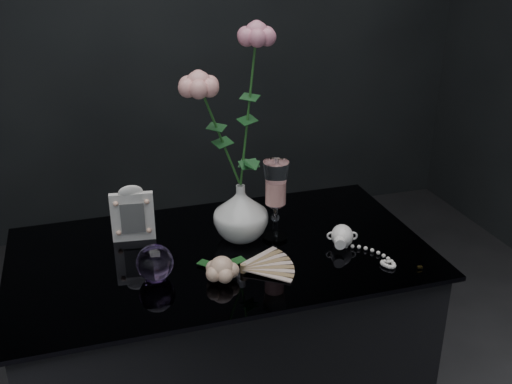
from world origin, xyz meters
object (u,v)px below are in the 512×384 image
object	(u,v)px
loose_rose	(222,269)
paperweight	(155,263)
picture_frame	(132,213)
wine_glass	(276,201)
pearl_jar	(342,235)
vase	(241,212)

from	to	relation	value
loose_rose	paperweight	bearing A→B (deg)	173.69
loose_rose	picture_frame	bearing A→B (deg)	135.91
wine_glass	paperweight	xyz separation A→B (m)	(-0.33, -0.11, -0.06)
picture_frame	pearl_jar	bearing A→B (deg)	-13.23
vase	wine_glass	bearing A→B (deg)	-19.18
wine_glass	pearl_jar	distance (m)	0.19
picture_frame	pearl_jar	world-z (taller)	picture_frame
vase	wine_glass	size ratio (longest dim) A/B	0.70
picture_frame	loose_rose	xyz separation A→B (m)	(0.17, -0.26, -0.05)
wine_glass	pearl_jar	world-z (taller)	wine_glass
vase	pearl_jar	size ratio (longest dim) A/B	0.73
wine_glass	picture_frame	xyz separation A→B (m)	(-0.36, 0.10, -0.03)
picture_frame	loose_rose	size ratio (longest dim) A/B	0.88
vase	paperweight	distance (m)	0.28
picture_frame	paperweight	bearing A→B (deg)	-76.07
wine_glass	pearl_jar	bearing A→B (deg)	-29.15
paperweight	pearl_jar	bearing A→B (deg)	2.51
loose_rose	pearl_jar	bearing A→B (deg)	24.40
picture_frame	paperweight	world-z (taller)	picture_frame
vase	picture_frame	bearing A→B (deg)	164.74
pearl_jar	wine_glass	bearing A→B (deg)	168.35
paperweight	picture_frame	bearing A→B (deg)	96.80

